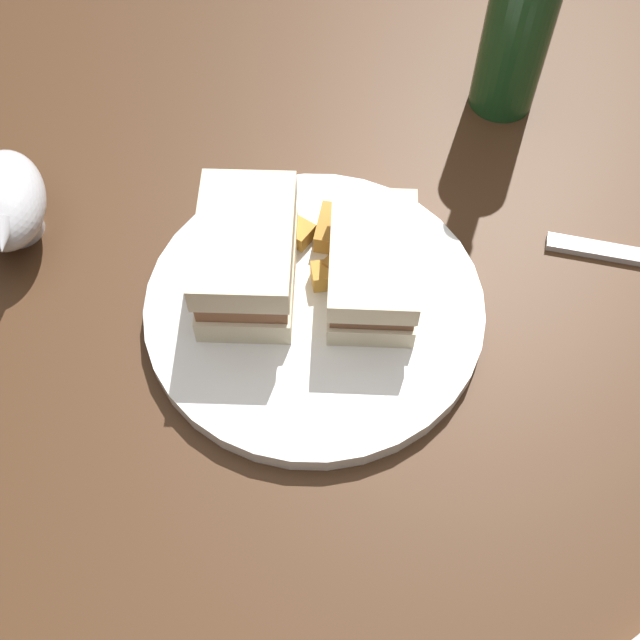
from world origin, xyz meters
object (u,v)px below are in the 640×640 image
(sandwich_half_left, at_px, (372,266))
(sandwich_half_right, at_px, (247,256))
(gravy_boat, at_px, (6,202))
(plate, at_px, (309,308))
(cider_bottle, at_px, (521,19))

(sandwich_half_left, distance_m, sandwich_half_right, 0.10)
(gravy_boat, bearing_deg, sandwich_half_left, 61.94)
(plate, height_order, cider_bottle, cider_bottle)
(sandwich_half_left, bearing_deg, sandwich_half_right, -107.86)
(sandwich_half_right, bearing_deg, cider_bottle, 118.67)
(plate, relative_size, sandwich_half_left, 2.10)
(sandwich_half_left, xyz_separation_m, cider_bottle, (-0.20, 0.20, 0.06))
(sandwich_half_right, bearing_deg, gravy_boat, -122.72)
(sandwich_half_left, relative_size, cider_bottle, 0.54)
(plate, height_order, sandwich_half_right, sandwich_half_right)
(cider_bottle, bearing_deg, plate, -52.25)
(sandwich_half_right, xyz_separation_m, gravy_boat, (-0.12, -0.19, -0.01))
(sandwich_half_right, relative_size, gravy_boat, 1.14)
(plate, distance_m, gravy_boat, 0.28)
(sandwich_half_left, xyz_separation_m, sandwich_half_right, (-0.03, -0.10, 0.01))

